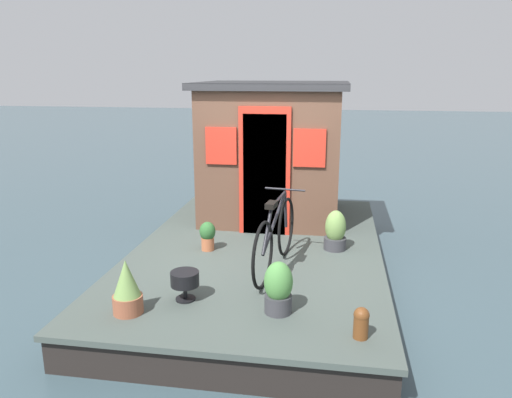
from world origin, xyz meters
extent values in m
plane|color=#384C54|center=(0.00, 0.00, 0.00)|extent=(60.00, 60.00, 0.00)
cube|color=#424C47|center=(0.00, 0.00, 0.38)|extent=(5.19, 3.19, 0.06)
cube|color=black|center=(0.00, 0.00, 0.17)|extent=(5.08, 3.12, 0.35)
cube|color=brown|center=(1.49, 0.00, 1.41)|extent=(1.88, 2.04, 2.00)
cube|color=#28282B|center=(1.49, 0.00, 2.46)|extent=(2.08, 2.24, 0.10)
cube|color=#144733|center=(0.53, 0.00, 1.26)|extent=(0.04, 0.60, 1.70)
cube|color=red|center=(0.53, 0.00, 1.31)|extent=(0.03, 0.72, 1.80)
cube|color=red|center=(0.53, -0.61, 1.66)|extent=(0.03, 0.44, 0.52)
cube|color=red|center=(0.53, 0.61, 1.66)|extent=(0.03, 0.44, 0.52)
torus|color=black|center=(-0.24, -0.39, 0.78)|extent=(0.73, 0.14, 0.73)
torus|color=black|center=(-1.26, -0.25, 0.78)|extent=(0.73, 0.14, 0.73)
cylinder|color=black|center=(-0.79, -0.31, 1.01)|extent=(0.96, 0.17, 0.50)
cylinder|color=black|center=(-0.62, -0.33, 1.23)|extent=(0.62, 0.12, 0.07)
cylinder|color=black|center=(-1.09, -0.27, 0.99)|extent=(0.36, 0.08, 0.46)
cylinder|color=black|center=(-0.28, -0.38, 1.01)|extent=(0.12, 0.05, 0.48)
cube|color=black|center=(-0.93, -0.29, 1.24)|extent=(0.21, 0.13, 0.06)
cylinder|color=black|center=(-0.32, -0.38, 1.28)|extent=(0.09, 0.50, 0.02)
cylinder|color=#B2603D|center=(-0.25, 0.63, 0.49)|extent=(0.17, 0.17, 0.17)
ellipsoid|color=#2D602D|center=(-0.25, 0.63, 0.66)|extent=(0.21, 0.21, 0.25)
cylinder|color=#38383D|center=(0.05, -1.00, 0.49)|extent=(0.29, 0.29, 0.16)
ellipsoid|color=#70934C|center=(0.05, -1.00, 0.72)|extent=(0.27, 0.27, 0.43)
cylinder|color=#935138|center=(-2.04, 0.94, 0.50)|extent=(0.29, 0.29, 0.18)
cone|color=#70934C|center=(-2.04, 0.94, 0.77)|extent=(0.26, 0.26, 0.36)
cylinder|color=#38383D|center=(-1.80, -0.48, 0.50)|extent=(0.26, 0.26, 0.18)
ellipsoid|color=#4C8942|center=(-1.80, -0.48, 0.72)|extent=(0.28, 0.28, 0.40)
cylinder|color=black|center=(-1.69, 0.48, 0.64)|extent=(0.29, 0.29, 0.14)
cylinder|color=black|center=(-1.69, 0.48, 0.49)|extent=(0.04, 0.04, 0.16)
cylinder|color=black|center=(-1.69, 0.48, 0.42)|extent=(0.20, 0.20, 0.02)
cylinder|color=brown|center=(-2.15, -1.24, 0.52)|extent=(0.13, 0.13, 0.22)
sphere|color=brown|center=(-2.15, -1.24, 0.63)|extent=(0.14, 0.14, 0.14)
camera|label=1|loc=(-6.10, -0.97, 2.66)|focal=34.54mm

